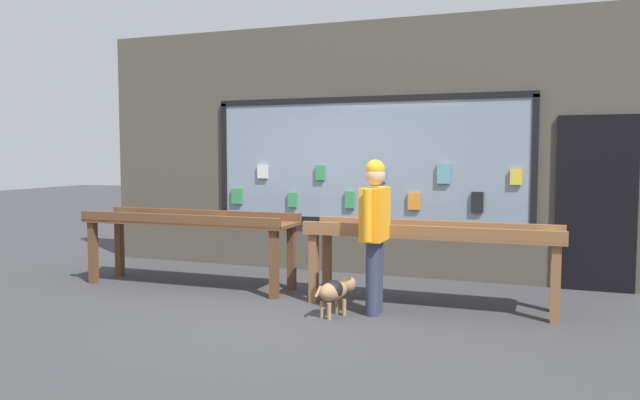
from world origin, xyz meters
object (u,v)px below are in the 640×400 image
object	(u,v)px
display_table_left	(189,226)
small_dog	(336,290)
display_table_right	(431,240)
person_browsing	(375,226)

from	to	relation	value
display_table_left	small_dog	xyz separation A→B (m)	(2.16, -0.71, -0.48)
display_table_left	display_table_right	distance (m)	2.99
display_table_right	person_browsing	xyz separation A→B (m)	(-0.48, -0.49, 0.18)
small_dog	display_table_left	bearing A→B (deg)	95.52
display_table_right	small_dog	world-z (taller)	display_table_right
display_table_right	person_browsing	bearing A→B (deg)	-134.34
person_browsing	small_dog	world-z (taller)	person_browsing
display_table_right	display_table_left	bearing A→B (deg)	-179.99
display_table_right	small_dog	size ratio (longest dim) A/B	5.04
display_table_right	small_dog	xyz separation A→B (m)	(-0.82, -0.71, -0.46)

